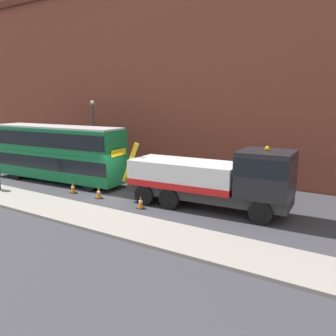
# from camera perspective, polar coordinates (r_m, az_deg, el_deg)

# --- Properties ---
(ground_plane) EXTENTS (120.00, 120.00, 0.00)m
(ground_plane) POSITION_cam_1_polar(r_m,az_deg,el_deg) (22.03, -7.29, -4.47)
(ground_plane) COLOR #38383D
(near_kerb) EXTENTS (60.00, 2.80, 0.15)m
(near_kerb) POSITION_cam_1_polar(r_m,az_deg,el_deg) (19.11, -15.38, -7.03)
(near_kerb) COLOR gray
(near_kerb) RESTS_ON ground_plane
(building_facade) EXTENTS (60.00, 1.50, 16.00)m
(building_facade) POSITION_cam_1_polar(r_m,az_deg,el_deg) (27.57, 2.76, 15.68)
(building_facade) COLOR brown
(building_facade) RESTS_ON ground_plane
(recovery_tow_truck) EXTENTS (10.21, 3.20, 3.67)m
(recovery_tow_truck) POSITION_cam_1_polar(r_m,az_deg,el_deg) (18.87, 7.67, -1.64)
(recovery_tow_truck) COLOR #2D2D2D
(recovery_tow_truck) RESTS_ON ground_plane
(double_decker_bus) EXTENTS (11.15, 3.24, 4.06)m
(double_decker_bus) POSITION_cam_1_polar(r_m,az_deg,el_deg) (26.40, -17.76, 2.65)
(double_decker_bus) COLOR #146B38
(double_decker_bus) RESTS_ON ground_plane
(traffic_cone_near_bus) EXTENTS (0.36, 0.36, 0.72)m
(traffic_cone_near_bus) POSITION_cam_1_polar(r_m,az_deg,el_deg) (23.13, -15.37, -3.16)
(traffic_cone_near_bus) COLOR orange
(traffic_cone_near_bus) RESTS_ON ground_plane
(traffic_cone_midway) EXTENTS (0.36, 0.36, 0.72)m
(traffic_cone_midway) POSITION_cam_1_polar(r_m,az_deg,el_deg) (21.54, -11.33, -4.03)
(traffic_cone_midway) COLOR orange
(traffic_cone_midway) RESTS_ON ground_plane
(traffic_cone_near_truck) EXTENTS (0.36, 0.36, 0.72)m
(traffic_cone_near_truck) POSITION_cam_1_polar(r_m,az_deg,el_deg) (19.27, -4.52, -5.67)
(traffic_cone_near_truck) COLOR orange
(traffic_cone_near_truck) RESTS_ON ground_plane
(street_lamp) EXTENTS (0.36, 0.36, 5.83)m
(street_lamp) POSITION_cam_1_polar(r_m,az_deg,el_deg) (30.48, -12.14, 6.36)
(street_lamp) COLOR #38383D
(street_lamp) RESTS_ON ground_plane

